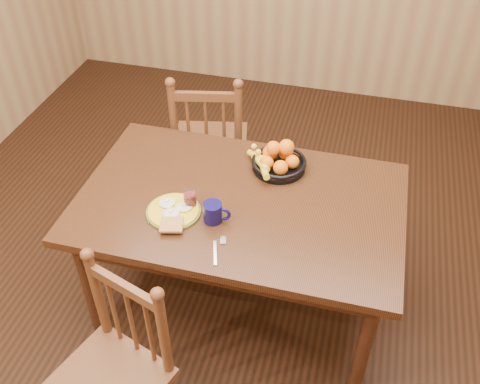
% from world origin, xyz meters
% --- Properties ---
extents(room, '(4.52, 5.02, 2.72)m').
position_xyz_m(room, '(0.00, 0.00, 1.35)').
color(room, black).
rests_on(room, ground).
extents(dining_table, '(1.60, 1.00, 0.75)m').
position_xyz_m(dining_table, '(0.00, 0.00, 0.67)').
color(dining_table, black).
rests_on(dining_table, ground).
extents(chair_far, '(0.55, 0.53, 1.02)m').
position_xyz_m(chair_far, '(-0.40, 0.75, 0.50)').
color(chair_far, '#4D3017').
rests_on(chair_far, ground).
extents(chair_near, '(0.54, 0.53, 0.96)m').
position_xyz_m(chair_near, '(-0.31, -0.88, 0.47)').
color(chair_near, '#4D3017').
rests_on(chair_near, ground).
extents(breakfast_plate, '(0.26, 0.30, 0.04)m').
position_xyz_m(breakfast_plate, '(-0.28, -0.18, 0.76)').
color(breakfast_plate, '#59601E').
rests_on(breakfast_plate, dining_table).
extents(fork, '(0.06, 0.18, 0.00)m').
position_xyz_m(fork, '(-0.01, -0.35, 0.75)').
color(fork, silver).
rests_on(fork, dining_table).
extents(spoon, '(0.08, 0.15, 0.01)m').
position_xyz_m(spoon, '(-0.35, -0.18, 0.75)').
color(spoon, silver).
rests_on(spoon, dining_table).
extents(coffee_mug, '(0.13, 0.09, 0.10)m').
position_xyz_m(coffee_mug, '(-0.08, -0.17, 0.80)').
color(coffee_mug, '#0D0A3B').
rests_on(coffee_mug, dining_table).
extents(juice_glass, '(0.06, 0.06, 0.09)m').
position_xyz_m(juice_glass, '(-0.22, -0.11, 0.79)').
color(juice_glass, silver).
rests_on(juice_glass, dining_table).
extents(fruit_bowl, '(0.32, 0.32, 0.17)m').
position_xyz_m(fruit_bowl, '(0.13, 0.30, 0.80)').
color(fruit_bowl, black).
rests_on(fruit_bowl, dining_table).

